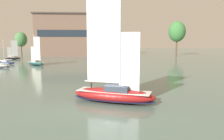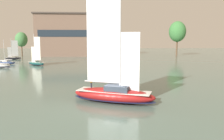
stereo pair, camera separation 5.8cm
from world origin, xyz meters
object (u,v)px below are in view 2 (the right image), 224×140
Objects in this scene: sailboat_moored_far_slip at (6,63)px; tree_shore_center at (44,31)px; sailboat_main at (114,93)px; tree_shore_right at (177,32)px; sailboat_moored_mid_channel at (13,58)px; sailboat_moored_near_marina at (36,63)px; tree_shore_left at (21,39)px.

tree_shore_center is at bearing 84.36° from sailboat_moored_far_slip.
tree_shore_center is 92.17m from sailboat_main.
tree_shore_right is 94.80m from sailboat_main.
sailboat_moored_mid_channel is (-38.12, 67.40, -0.43)m from sailboat_main.
tree_shore_center is at bearing 108.85° from sailboat_main.
sailboat_main is 1.82× the size of sailboat_moored_far_slip.
sailboat_main is at bearing -63.49° from sailboat_moored_near_marina.
sailboat_moored_mid_channel is 19.64m from sailboat_moored_far_slip.
tree_shore_left is 1.37× the size of sailboat_moored_mid_channel.
sailboat_moored_near_marina is at bearing -65.90° from tree_shore_left.
tree_shore_right reaches higher than sailboat_moored_near_marina.
sailboat_main is at bearing -71.15° from tree_shore_center.
sailboat_moored_near_marina reaches higher than sailboat_moored_mid_channel.
sailboat_main is 49.80m from sailboat_moored_near_marina.
sailboat_moored_near_marina is 1.14× the size of sailboat_moored_mid_channel.
sailboat_moored_near_marina is (-61.75, -40.85, -11.74)m from tree_shore_right.
sailboat_moored_near_marina is (17.90, -40.02, -7.67)m from tree_shore_left.
tree_shore_center is 1.02× the size of tree_shore_right.
sailboat_moored_near_marina is 27.83m from sailboat_moored_mid_channel.
sailboat_moored_mid_channel is at bearing -83.34° from tree_shore_left.
sailboat_main is (29.55, -86.53, -11.65)m from tree_shore_center.
tree_shore_center is 1.82× the size of sailboat_moored_near_marina.
sailboat_moored_mid_channel is at bearing 104.17° from sailboat_moored_far_slip.
sailboat_moored_far_slip is at bearing -95.64° from tree_shore_center.
tree_shore_right reaches higher than sailboat_main.
sailboat_moored_near_marina is 11.72m from sailboat_moored_far_slip.
sailboat_main reaches higher than sailboat_moored_mid_channel.
tree_shore_left is 93.90m from sailboat_main.
tree_shore_right is (79.65, 0.84, 4.07)m from tree_shore_left.
tree_shore_center reaches higher than sailboat_moored_mid_channel.
sailboat_moored_near_marina reaches higher than sailboat_moored_far_slip.
tree_shore_center reaches higher than sailboat_moored_near_marina.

